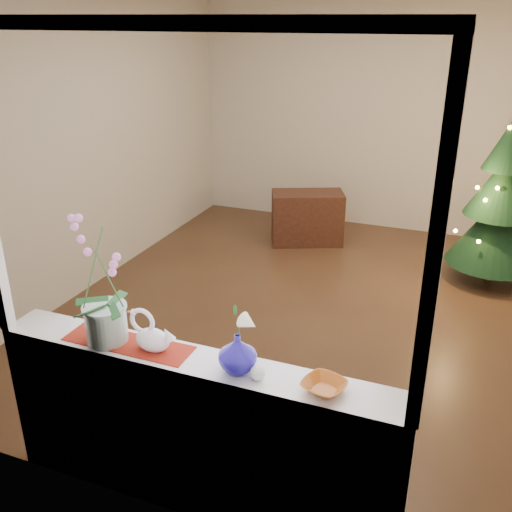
{
  "coord_description": "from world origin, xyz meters",
  "views": [
    {
      "loc": [
        1.18,
        -4.49,
        2.5
      ],
      "look_at": [
        -0.05,
        -1.4,
        1.09
      ],
      "focal_mm": 40.0,
      "sensor_mm": 36.0,
      "label": 1
    }
  ],
  "objects_px": {
    "swan": "(152,332)",
    "blue_vase": "(238,350)",
    "xmas_tree": "(501,202)",
    "side_table": "(307,218)",
    "orchid_pot": "(101,282)",
    "paperweight": "(258,373)",
    "amber_dish": "(324,387)"
  },
  "relations": [
    {
      "from": "blue_vase",
      "to": "side_table",
      "type": "height_order",
      "value": "blue_vase"
    },
    {
      "from": "swan",
      "to": "xmas_tree",
      "type": "height_order",
      "value": "xmas_tree"
    },
    {
      "from": "amber_dish",
      "to": "xmas_tree",
      "type": "height_order",
      "value": "xmas_tree"
    },
    {
      "from": "paperweight",
      "to": "xmas_tree",
      "type": "xyz_separation_m",
      "value": [
        1.08,
        3.71,
        -0.13
      ]
    },
    {
      "from": "orchid_pot",
      "to": "swan",
      "type": "distance_m",
      "value": 0.36
    },
    {
      "from": "blue_vase",
      "to": "side_table",
      "type": "bearing_deg",
      "value": 101.91
    },
    {
      "from": "swan",
      "to": "blue_vase",
      "type": "xyz_separation_m",
      "value": [
        0.47,
        -0.01,
        0.0
      ]
    },
    {
      "from": "orchid_pot",
      "to": "amber_dish",
      "type": "relative_size",
      "value": 4.1
    },
    {
      "from": "side_table",
      "to": "xmas_tree",
      "type": "bearing_deg",
      "value": -31.9
    },
    {
      "from": "orchid_pot",
      "to": "paperweight",
      "type": "height_order",
      "value": "orchid_pot"
    },
    {
      "from": "xmas_tree",
      "to": "side_table",
      "type": "relative_size",
      "value": 2.02
    },
    {
      "from": "swan",
      "to": "paperweight",
      "type": "xyz_separation_m",
      "value": [
        0.59,
        -0.04,
        -0.07
      ]
    },
    {
      "from": "paperweight",
      "to": "side_table",
      "type": "xyz_separation_m",
      "value": [
        -0.96,
        4.02,
        -0.65
      ]
    },
    {
      "from": "swan",
      "to": "xmas_tree",
      "type": "relative_size",
      "value": 0.15
    },
    {
      "from": "swan",
      "to": "xmas_tree",
      "type": "bearing_deg",
      "value": 87.77
    },
    {
      "from": "paperweight",
      "to": "amber_dish",
      "type": "bearing_deg",
      "value": 5.44
    },
    {
      "from": "swan",
      "to": "amber_dish",
      "type": "xyz_separation_m",
      "value": [
        0.9,
        -0.01,
        -0.09
      ]
    },
    {
      "from": "swan",
      "to": "paperweight",
      "type": "bearing_deg",
      "value": 18.18
    },
    {
      "from": "xmas_tree",
      "to": "side_table",
      "type": "bearing_deg",
      "value": 171.42
    },
    {
      "from": "amber_dish",
      "to": "xmas_tree",
      "type": "xyz_separation_m",
      "value": [
        0.76,
        3.68,
        -0.12
      ]
    },
    {
      "from": "swan",
      "to": "orchid_pot",
      "type": "bearing_deg",
      "value": -155.72
    },
    {
      "from": "xmas_tree",
      "to": "blue_vase",
      "type": "bearing_deg",
      "value": -107.98
    },
    {
      "from": "blue_vase",
      "to": "amber_dish",
      "type": "relative_size",
      "value": 1.35
    },
    {
      "from": "blue_vase",
      "to": "xmas_tree",
      "type": "relative_size",
      "value": 0.14
    },
    {
      "from": "xmas_tree",
      "to": "swan",
      "type": "bearing_deg",
      "value": -114.42
    },
    {
      "from": "amber_dish",
      "to": "blue_vase",
      "type": "bearing_deg",
      "value": 179.48
    },
    {
      "from": "xmas_tree",
      "to": "side_table",
      "type": "xyz_separation_m",
      "value": [
        -2.03,
        0.31,
        -0.52
      ]
    },
    {
      "from": "orchid_pot",
      "to": "xmas_tree",
      "type": "height_order",
      "value": "xmas_tree"
    },
    {
      "from": "paperweight",
      "to": "swan",
      "type": "bearing_deg",
      "value": 175.98
    },
    {
      "from": "paperweight",
      "to": "amber_dish",
      "type": "height_order",
      "value": "paperweight"
    },
    {
      "from": "amber_dish",
      "to": "orchid_pot",
      "type": "bearing_deg",
      "value": 179.91
    },
    {
      "from": "paperweight",
      "to": "amber_dish",
      "type": "distance_m",
      "value": 0.31
    }
  ]
}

